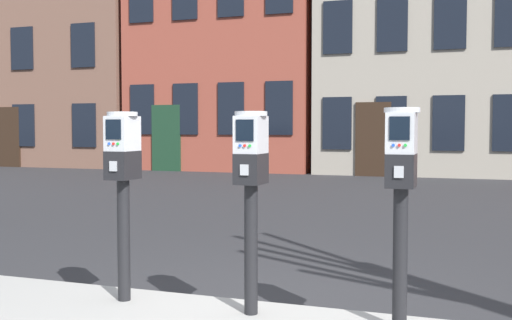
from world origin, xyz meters
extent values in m
cylinder|color=black|center=(-0.94, -0.10, 0.58)|extent=(0.09, 0.09, 0.88)
cube|color=black|center=(-0.94, -0.10, 1.12)|extent=(0.17, 0.24, 0.20)
cube|color=#A5A8AD|center=(-0.94, -0.23, 1.12)|extent=(0.06, 0.01, 0.07)
cube|color=#B7BABF|center=(-0.94, -0.10, 1.34)|extent=(0.17, 0.23, 0.25)
cube|color=black|center=(-0.94, -0.22, 1.37)|extent=(0.12, 0.01, 0.14)
cylinder|color=blue|center=(-0.98, -0.22, 1.27)|extent=(0.02, 0.01, 0.02)
cylinder|color=red|center=(-0.94, -0.22, 1.27)|extent=(0.02, 0.01, 0.02)
cylinder|color=green|center=(-0.91, -0.22, 1.27)|extent=(0.02, 0.01, 0.02)
cylinder|color=#B7BABF|center=(-0.94, -0.10, 1.48)|extent=(0.22, 0.22, 0.03)
cylinder|color=black|center=(0.03, -0.10, 0.58)|extent=(0.09, 0.09, 0.87)
cube|color=black|center=(0.03, -0.10, 1.11)|extent=(0.17, 0.24, 0.20)
cube|color=#A5A8AD|center=(0.03, -0.23, 1.11)|extent=(0.06, 0.01, 0.07)
cube|color=#B7BABF|center=(0.03, -0.10, 1.34)|extent=(0.17, 0.23, 0.25)
cube|color=black|center=(0.03, -0.22, 1.37)|extent=(0.12, 0.01, 0.14)
cylinder|color=blue|center=(0.00, -0.22, 1.27)|extent=(0.02, 0.01, 0.02)
cylinder|color=red|center=(0.03, -0.22, 1.27)|extent=(0.02, 0.01, 0.02)
cylinder|color=green|center=(0.07, -0.22, 1.27)|extent=(0.02, 0.01, 0.02)
cylinder|color=#B7BABF|center=(0.03, -0.10, 1.48)|extent=(0.22, 0.22, 0.03)
cylinder|color=black|center=(1.01, -0.10, 0.58)|extent=(0.09, 0.09, 0.88)
cube|color=black|center=(1.01, -0.10, 1.12)|extent=(0.17, 0.24, 0.20)
cube|color=#A5A8AD|center=(1.01, -0.23, 1.12)|extent=(0.06, 0.01, 0.07)
cube|color=#B7BABF|center=(1.01, -0.10, 1.35)|extent=(0.17, 0.23, 0.25)
cube|color=black|center=(1.01, -0.22, 1.38)|extent=(0.12, 0.01, 0.14)
cylinder|color=blue|center=(0.97, -0.22, 1.28)|extent=(0.02, 0.01, 0.02)
cylinder|color=red|center=(1.01, -0.22, 1.28)|extent=(0.02, 0.01, 0.02)
cylinder|color=green|center=(1.04, -0.22, 1.28)|extent=(0.02, 0.01, 0.02)
cylinder|color=#B7BABF|center=(1.01, -0.10, 1.49)|extent=(0.22, 0.22, 0.03)
cube|color=brown|center=(-13.34, 16.39, 5.31)|extent=(7.43, 5.55, 10.61)
cube|color=black|center=(-13.34, 13.59, 1.46)|extent=(0.90, 0.06, 1.46)
cube|color=black|center=(-10.86, 13.59, 1.46)|extent=(0.90, 0.06, 1.46)
cube|color=black|center=(-13.34, 13.59, 4.11)|extent=(0.90, 0.06, 1.46)
cube|color=black|center=(-10.86, 13.59, 4.11)|extent=(0.90, 0.06, 1.46)
cube|color=black|center=(-14.01, 13.59, 1.05)|extent=(1.00, 0.07, 2.10)
cube|color=brown|center=(-6.34, 16.27, 5.36)|extent=(6.15, 5.31, 10.71)
cube|color=black|center=(-8.65, 13.59, 1.96)|extent=(0.85, 0.06, 1.60)
cube|color=black|center=(-7.11, 13.59, 1.96)|extent=(0.85, 0.06, 1.60)
cube|color=black|center=(-5.57, 13.59, 1.96)|extent=(0.85, 0.06, 1.60)
cube|color=black|center=(-4.04, 13.59, 1.96)|extent=(0.85, 0.06, 1.60)
cube|color=#193823|center=(-7.79, 13.59, 1.05)|extent=(1.00, 0.07, 2.10)
cube|color=black|center=(-2.29, 13.59, 1.51)|extent=(0.84, 0.06, 1.51)
cube|color=black|center=(-0.75, 13.59, 1.51)|extent=(0.84, 0.06, 1.51)
cube|color=black|center=(0.78, 13.59, 1.51)|extent=(0.84, 0.06, 1.51)
cube|color=black|center=(2.32, 13.59, 1.51)|extent=(0.84, 0.06, 1.51)
cube|color=black|center=(-2.29, 13.59, 4.24)|extent=(0.84, 0.06, 1.51)
cube|color=black|center=(-0.75, 13.59, 4.24)|extent=(0.84, 0.06, 1.51)
cube|color=black|center=(0.78, 13.59, 4.24)|extent=(0.84, 0.06, 1.51)
cube|color=black|center=(2.32, 13.59, 4.24)|extent=(0.84, 0.06, 1.51)
cube|color=black|center=(-1.25, 13.59, 1.05)|extent=(1.00, 0.07, 2.10)
camera|label=1|loc=(1.41, -3.92, 1.39)|focal=43.23mm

